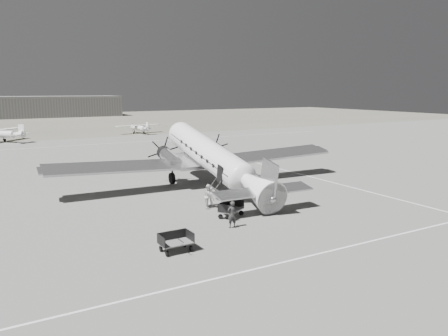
% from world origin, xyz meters
% --- Properties ---
extents(ground, '(260.00, 260.00, 0.00)m').
position_xyz_m(ground, '(0.00, 0.00, 0.00)').
color(ground, slate).
rests_on(ground, ground).
extents(taxi_line_near, '(60.00, 0.15, 0.01)m').
position_xyz_m(taxi_line_near, '(0.00, -14.00, 0.01)').
color(taxi_line_near, white).
rests_on(taxi_line_near, ground).
extents(taxi_line_right, '(0.15, 80.00, 0.01)m').
position_xyz_m(taxi_line_right, '(12.00, 0.00, 0.01)').
color(taxi_line_right, white).
rests_on(taxi_line_right, ground).
extents(taxi_line_horizon, '(90.00, 0.15, 0.01)m').
position_xyz_m(taxi_line_horizon, '(0.00, 40.00, 0.01)').
color(taxi_line_horizon, white).
rests_on(taxi_line_horizon, ground).
extents(grass_infield, '(260.00, 90.00, 0.01)m').
position_xyz_m(grass_infield, '(0.00, 95.00, 0.00)').
color(grass_infield, '#676457').
rests_on(grass_infield, ground).
extents(hangar_main, '(42.00, 14.00, 6.60)m').
position_xyz_m(hangar_main, '(5.00, 120.00, 3.30)').
color(hangar_main, slate).
rests_on(hangar_main, ground).
extents(dc3_airliner, '(28.71, 20.44, 5.34)m').
position_xyz_m(dc3_airliner, '(0.84, 2.44, 2.67)').
color(dc3_airliner, '#A6A6A8').
rests_on(dc3_airliner, ground).
extents(light_plane_right, '(10.17, 8.69, 1.92)m').
position_xyz_m(light_plane_right, '(11.47, 53.46, 0.96)').
color(light_plane_right, white).
rests_on(light_plane_right, ground).
extents(baggage_cart_near, '(2.34, 2.16, 1.08)m').
position_xyz_m(baggage_cart_near, '(-2.14, -5.80, 0.54)').
color(baggage_cart_near, '#616161').
rests_on(baggage_cart_near, ground).
extents(baggage_cart_far, '(1.87, 1.33, 1.04)m').
position_xyz_m(baggage_cart_far, '(-8.04, -9.91, 0.52)').
color(baggage_cart_far, '#616161').
rests_on(baggage_cart_far, ground).
extents(ground_crew, '(0.65, 0.45, 1.73)m').
position_xyz_m(ground_crew, '(-3.27, -7.81, 0.86)').
color(ground_crew, '#2E2E2E').
rests_on(ground_crew, ground).
extents(ramp_agent, '(1.02, 1.09, 1.78)m').
position_xyz_m(ramp_agent, '(-2.36, -2.92, 0.89)').
color(ramp_agent, silver).
rests_on(ramp_agent, ground).
extents(passenger, '(0.64, 0.81, 1.46)m').
position_xyz_m(passenger, '(-2.02, -2.44, 0.73)').
color(passenger, silver).
rests_on(passenger, ground).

